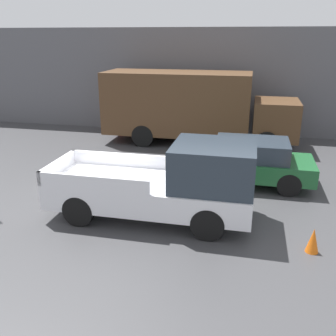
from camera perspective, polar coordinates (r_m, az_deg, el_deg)
The scene contains 7 objects.
ground_plane at distance 11.62m, azimuth -7.78°, elevation -4.48°, with size 60.00×60.00×0.00m, color #3D3D3F.
building_wall at distance 19.23m, azimuth 1.10°, elevation 13.10°, with size 28.00×0.15×5.08m.
pickup_truck at distance 9.87m, azimuth 0.17°, elevation -2.38°, with size 5.41×2.06×2.15m.
car at distance 12.65m, azimuth 12.09°, elevation 1.03°, with size 4.26×1.89×1.49m.
delivery_truck at distance 17.06m, azimuth 3.50°, elevation 9.46°, with size 8.53×2.46×3.19m.
newspaper_box at distance 20.02m, azimuth -7.35°, elevation 7.44°, with size 0.45×0.40×1.11m.
traffic_cone at distance 9.27m, azimuth 21.23°, elevation -10.25°, with size 0.30×0.30×0.59m.
Camera 1 is at (3.83, -9.91, 4.69)m, focal length 40.00 mm.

